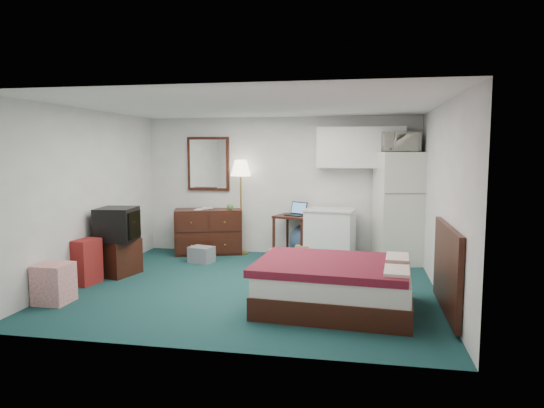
% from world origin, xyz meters
% --- Properties ---
extents(floor, '(5.00, 4.50, 0.01)m').
position_xyz_m(floor, '(0.00, 0.00, 0.00)').
color(floor, black).
rests_on(floor, ground).
extents(ceiling, '(5.00, 4.50, 0.01)m').
position_xyz_m(ceiling, '(0.00, 0.00, 2.50)').
color(ceiling, silver).
rests_on(ceiling, walls).
extents(walls, '(5.01, 4.51, 2.50)m').
position_xyz_m(walls, '(0.00, 0.00, 1.25)').
color(walls, silver).
rests_on(walls, floor).
extents(mirror, '(0.80, 0.06, 1.00)m').
position_xyz_m(mirror, '(-1.35, 2.22, 1.65)').
color(mirror, white).
rests_on(mirror, walls).
extents(upper_cabinets, '(1.50, 0.35, 0.70)m').
position_xyz_m(upper_cabinets, '(1.45, 2.08, 1.95)').
color(upper_cabinets, white).
rests_on(upper_cabinets, walls).
extents(headboard, '(0.06, 1.56, 1.00)m').
position_xyz_m(headboard, '(2.46, -0.78, 0.55)').
color(headboard, black).
rests_on(headboard, walls).
extents(dresser, '(1.32, 0.90, 0.82)m').
position_xyz_m(dresser, '(-1.29, 1.97, 0.41)').
color(dresser, black).
rests_on(dresser, floor).
extents(floor_lamp, '(0.47, 0.47, 1.73)m').
position_xyz_m(floor_lamp, '(-0.69, 2.05, 0.87)').
color(floor_lamp, '#B58331').
rests_on(floor_lamp, floor).
extents(desk, '(0.76, 0.76, 0.76)m').
position_xyz_m(desk, '(0.32, 1.93, 0.38)').
color(desk, black).
rests_on(desk, floor).
extents(exercise_ball, '(0.68, 0.68, 0.60)m').
position_xyz_m(exercise_ball, '(0.52, 1.96, 0.30)').
color(exercise_ball, navy).
rests_on(exercise_ball, floor).
extents(kitchen_counter, '(0.88, 0.72, 0.87)m').
position_xyz_m(kitchen_counter, '(0.96, 1.80, 0.44)').
color(kitchen_counter, white).
rests_on(kitchen_counter, floor).
extents(fridge, '(0.92, 0.92, 1.87)m').
position_xyz_m(fridge, '(2.13, 1.88, 0.94)').
color(fridge, silver).
rests_on(fridge, floor).
extents(bed, '(1.89, 1.53, 0.57)m').
position_xyz_m(bed, '(1.19, -0.78, 0.29)').
color(bed, maroon).
rests_on(bed, floor).
extents(tv_stand, '(0.66, 0.70, 0.54)m').
position_xyz_m(tv_stand, '(-2.21, 0.24, 0.27)').
color(tv_stand, black).
rests_on(tv_stand, floor).
extents(suitcase, '(0.31, 0.43, 0.64)m').
position_xyz_m(suitcase, '(-2.35, -0.33, 0.32)').
color(suitcase, maroon).
rests_on(suitcase, floor).
extents(retail_box, '(0.40, 0.40, 0.50)m').
position_xyz_m(retail_box, '(-2.28, -1.19, 0.25)').
color(retail_box, white).
rests_on(retail_box, floor).
extents(file_bin, '(0.45, 0.39, 0.27)m').
position_xyz_m(file_bin, '(-1.18, 1.25, 0.14)').
color(file_bin, gray).
rests_on(file_bin, floor).
extents(cardboard_box_a, '(0.28, 0.25, 0.21)m').
position_xyz_m(cardboard_box_a, '(0.06, 1.55, 0.11)').
color(cardboard_box_a, '#9B8151').
rests_on(cardboard_box_a, floor).
extents(cardboard_box_b, '(0.26, 0.30, 0.28)m').
position_xyz_m(cardboard_box_b, '(0.51, 1.68, 0.14)').
color(cardboard_box_b, '#9B8151').
rests_on(cardboard_box_b, floor).
extents(laptop, '(0.42, 0.40, 0.23)m').
position_xyz_m(laptop, '(0.34, 1.87, 0.87)').
color(laptop, black).
rests_on(laptop, desk).
extents(crt_tv, '(0.60, 0.64, 0.50)m').
position_xyz_m(crt_tv, '(-2.15, 0.20, 0.79)').
color(crt_tv, black).
rests_on(crt_tv, tv_stand).
extents(microwave, '(0.64, 0.43, 0.40)m').
position_xyz_m(microwave, '(2.09, 1.87, 2.08)').
color(microwave, silver).
rests_on(microwave, fridge).
extents(book_a, '(0.16, 0.02, 0.22)m').
position_xyz_m(book_a, '(-1.48, 1.85, 0.93)').
color(book_a, '#9B8151').
rests_on(book_a, dresser).
extents(book_b, '(0.17, 0.11, 0.24)m').
position_xyz_m(book_b, '(-1.40, 1.98, 0.95)').
color(book_b, '#9B8151').
rests_on(book_b, dresser).
extents(mug, '(0.14, 0.13, 0.12)m').
position_xyz_m(mug, '(-0.87, 1.99, 0.88)').
color(mug, '#4B9F42').
rests_on(mug, dresser).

